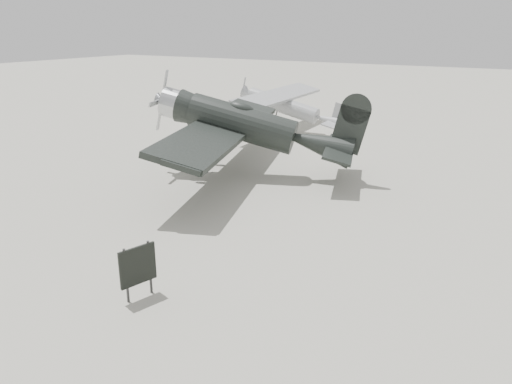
# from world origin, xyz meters

# --- Properties ---
(ground) EXTENTS (160.00, 160.00, 0.00)m
(ground) POSITION_xyz_m (0.00, 0.00, 0.00)
(ground) COLOR #9C9A8A
(ground) RESTS_ON ground
(lowwing_monoplane) EXTENTS (9.77, 13.40, 4.34)m
(lowwing_monoplane) POSITION_xyz_m (-3.03, 8.99, 2.30)
(lowwing_monoplane) COLOR black
(lowwing_monoplane) RESTS_ON ground
(highwing_monoplane) EXTENTS (7.38, 10.40, 2.95)m
(highwing_monoplane) POSITION_xyz_m (-6.31, 18.94, 1.85)
(highwing_monoplane) COLOR gray
(highwing_monoplane) RESTS_ON ground
(sign_board) EXTENTS (0.35, 1.00, 1.48)m
(sign_board) POSITION_xyz_m (0.17, -2.00, 0.88)
(sign_board) COLOR #333333
(sign_board) RESTS_ON ground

